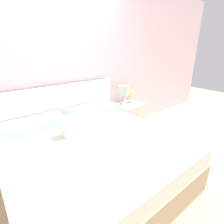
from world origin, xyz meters
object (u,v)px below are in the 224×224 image
Objects in this scene: nightstand at (128,118)px; table_lamp at (123,92)px; flower_vase at (131,95)px; bed at (89,157)px.

nightstand is 0.51m from table_lamp.
table_lamp is at bearing 179.95° from flower_vase.
table_lamp is at bearing 31.47° from bed.
table_lamp is 0.22m from flower_vase.
flower_vase is at bearing -0.05° from table_lamp.
nightstand is 0.45m from flower_vase.
bed is 3.52× the size of nightstand.
table_lamp is 1.47× the size of flower_vase.
bed is at bearing -148.53° from table_lamp.
nightstand is at bearing -46.39° from table_lamp.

